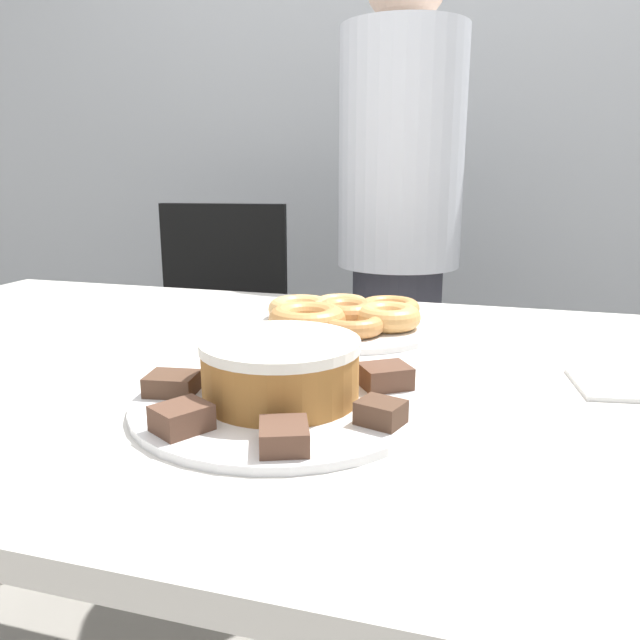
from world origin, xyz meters
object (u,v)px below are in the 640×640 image
object	(u,v)px
plate_donuts	(346,326)
person_standing	(397,240)
office_chair_left	(214,366)
frosted_cake	(280,369)
napkin	(634,386)
plate_cake	(281,402)

from	to	relation	value
plate_donuts	person_standing	bearing A→B (deg)	91.75
office_chair_left	plate_donuts	world-z (taller)	office_chair_left
frosted_cake	office_chair_left	bearing A→B (deg)	120.12
frosted_cake	napkin	world-z (taller)	frosted_cake
plate_cake	napkin	world-z (taller)	plate_cake
person_standing	office_chair_left	xyz separation A→B (m)	(-0.54, -0.05, -0.39)
plate_cake	plate_donuts	world-z (taller)	same
office_chair_left	plate_cake	distance (m)	1.18
person_standing	plate_cake	xyz separation A→B (m)	(0.03, -1.03, -0.08)
frosted_cake	napkin	size ratio (longest dim) A/B	1.17
office_chair_left	plate_cake	xyz separation A→B (m)	(0.57, -0.99, 0.31)
frosted_cake	plate_donuts	bearing A→B (deg)	92.13
frosted_cake	person_standing	bearing A→B (deg)	91.89
person_standing	office_chair_left	distance (m)	0.67
office_chair_left	napkin	distance (m)	1.31
plate_cake	plate_donuts	xyz separation A→B (m)	(-0.01, 0.38, 0.00)
plate_donuts	napkin	bearing A→B (deg)	-24.44
plate_donuts	frosted_cake	bearing A→B (deg)	-87.87
person_standing	napkin	size ratio (longest dim) A/B	9.93
plate_donuts	frosted_cake	size ratio (longest dim) A/B	1.79
person_standing	office_chair_left	world-z (taller)	person_standing
office_chair_left	plate_cake	world-z (taller)	office_chair_left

